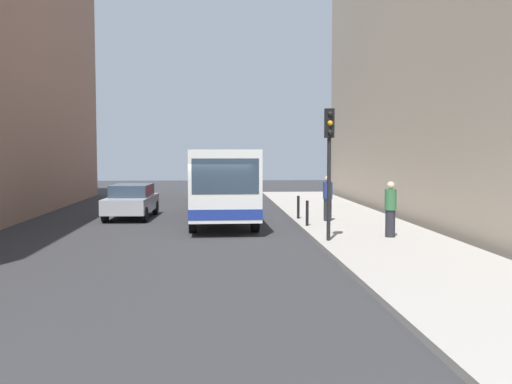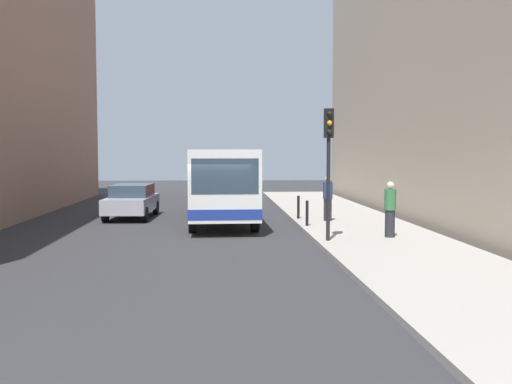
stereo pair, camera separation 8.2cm
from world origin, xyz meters
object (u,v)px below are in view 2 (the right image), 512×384
Objects in this scene: bus at (221,180)px; pedestrian_mid_sidewalk at (328,198)px; bollard_mid at (298,207)px; bollard_near at (307,213)px; traffic_light at (329,149)px; car_beside_bus at (132,200)px; pedestrian_near_signal at (390,209)px; car_behind_bus at (212,187)px.

pedestrian_mid_sidewalk is (4.28, -1.99, -0.67)m from bus.
bus reaches higher than bollard_mid.
bus is at bearing 160.88° from bollard_mid.
bus is at bearing 132.21° from bollard_near.
traffic_light reaches higher than bollard_near.
bollard_mid is at bearing 128.10° from pedestrian_mid_sidewalk.
car_beside_bus is at bearing 164.18° from bollard_mid.
bus reaches higher than pedestrian_near_signal.
car_behind_bus is 18.35m from pedestrian_near_signal.
bus is 6.11× the size of pedestrian_mid_sidewalk.
bollard_near is (3.21, -3.54, -1.10)m from bus.
bollard_mid is (3.21, -1.11, -1.10)m from bus.
bus is 4.76m from pedestrian_mid_sidewalk.
traffic_light is at bearing -88.47° from bollard_near.
car_behind_bus is (3.42, 9.81, 0.00)m from car_beside_bus.
traffic_light is at bearing -51.86° from pedestrian_near_signal.
car_behind_bus is at bearing 104.59° from bollard_near.
traffic_light is at bearing 101.62° from car_behind_bus.
pedestrian_mid_sidewalk is (-1.18, 4.65, 0.00)m from pedestrian_near_signal.
bollard_near is at bearing -122.41° from pedestrian_near_signal.
traffic_light is at bearing -89.07° from bollard_mid.
pedestrian_mid_sidewalk is at bearing 79.64° from traffic_light.
bollard_near is (-0.10, 3.74, -2.38)m from traffic_light.
bollard_near is at bearing 130.96° from bus.
bollard_near is 3.85m from pedestrian_near_signal.
bus is 2.47× the size of car_beside_bus.
bus is 10.77m from car_behind_bus.
car_behind_bus is 13.57m from pedestrian_mid_sidewalk.
car_beside_bus is 4.72× the size of bollard_near.
pedestrian_mid_sidewalk is (0.97, 5.29, -1.95)m from traffic_light.
car_behind_bus reaches higher than bollard_near.
car_beside_bus is at bearing 131.45° from traffic_light.
car_beside_bus is 4.72× the size of bollard_mid.
pedestrian_mid_sidewalk is at bearing -39.30° from bollard_mid.
bollard_mid is 5.98m from pedestrian_near_signal.
bollard_near and bollard_mid have the same top height.
bollard_near is at bearing 150.74° from car_beside_bus.
bus is 11.66× the size of bollard_near.
bus is 3.57m from bollard_mid.
pedestrian_mid_sidewalk is at bearing 55.52° from bollard_near.
car_beside_bus is at bearing -107.18° from pedestrian_near_signal.
bollard_mid is 1.45m from pedestrian_mid_sidewalk.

